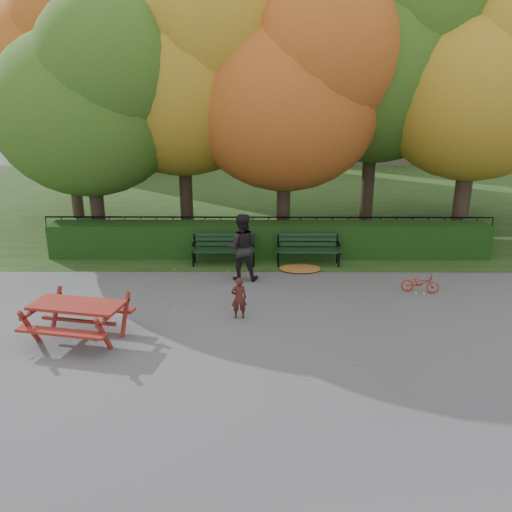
{
  "coord_description": "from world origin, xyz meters",
  "views": [
    {
      "loc": [
        -0.29,
        -9.88,
        4.6
      ],
      "look_at": [
        -0.37,
        1.33,
        1.0
      ],
      "focal_mm": 35.0,
      "sensor_mm": 36.0,
      "label": 1
    }
  ],
  "objects_px": {
    "bicycle": "(420,283)",
    "tree_e": "(490,79)",
    "tree_c": "(297,88)",
    "adult": "(242,247)",
    "tree_f": "(70,64)",
    "tree_a": "(95,99)",
    "tree_b": "(191,69)",
    "picnic_table": "(78,312)",
    "tree_d": "(391,51)",
    "child": "(239,298)",
    "bench_right": "(308,247)",
    "tree_g": "(493,74)",
    "bench_left": "(224,247)"
  },
  "relations": [
    {
      "from": "picnic_table",
      "to": "child",
      "type": "distance_m",
      "value": 3.28
    },
    {
      "from": "tree_c",
      "to": "tree_g",
      "type": "bearing_deg",
      "value": 26.87
    },
    {
      "from": "picnic_table",
      "to": "bicycle",
      "type": "distance_m",
      "value": 7.92
    },
    {
      "from": "tree_b",
      "to": "picnic_table",
      "type": "distance_m",
      "value": 9.21
    },
    {
      "from": "tree_c",
      "to": "bicycle",
      "type": "height_order",
      "value": "tree_c"
    },
    {
      "from": "tree_e",
      "to": "tree_d",
      "type": "bearing_deg",
      "value": 151.09
    },
    {
      "from": "adult",
      "to": "bicycle",
      "type": "xyz_separation_m",
      "value": [
        4.4,
        -0.88,
        -0.64
      ]
    },
    {
      "from": "tree_a",
      "to": "tree_f",
      "type": "distance_m",
      "value": 4.31
    },
    {
      "from": "tree_a",
      "to": "tree_f",
      "type": "height_order",
      "value": "tree_f"
    },
    {
      "from": "bench_right",
      "to": "child",
      "type": "xyz_separation_m",
      "value": [
        -1.82,
        -3.66,
        -0.06
      ]
    },
    {
      "from": "tree_g",
      "to": "tree_b",
      "type": "bearing_deg",
      "value": -164.37
    },
    {
      "from": "picnic_table",
      "to": "adult",
      "type": "xyz_separation_m",
      "value": [
        3.09,
        3.42,
        0.29
      ]
    },
    {
      "from": "child",
      "to": "tree_a",
      "type": "bearing_deg",
      "value": -59.26
    },
    {
      "from": "bicycle",
      "to": "tree_e",
      "type": "bearing_deg",
      "value": -21.27
    },
    {
      "from": "tree_b",
      "to": "adult",
      "type": "height_order",
      "value": "tree_b"
    },
    {
      "from": "tree_a",
      "to": "bicycle",
      "type": "height_order",
      "value": "tree_a"
    },
    {
      "from": "bicycle",
      "to": "tree_b",
      "type": "bearing_deg",
      "value": 62.6
    },
    {
      "from": "tree_c",
      "to": "adult",
      "type": "height_order",
      "value": "tree_c"
    },
    {
      "from": "tree_c",
      "to": "child",
      "type": "relative_size",
      "value": 8.68
    },
    {
      "from": "child",
      "to": "bicycle",
      "type": "relative_size",
      "value": 1.02
    },
    {
      "from": "child",
      "to": "bicycle",
      "type": "bearing_deg",
      "value": -169.11
    },
    {
      "from": "child",
      "to": "adult",
      "type": "relative_size",
      "value": 0.52
    },
    {
      "from": "tree_f",
      "to": "tree_a",
      "type": "bearing_deg",
      "value": -62.02
    },
    {
      "from": "tree_e",
      "to": "bicycle",
      "type": "distance_m",
      "value": 7.03
    },
    {
      "from": "tree_a",
      "to": "bench_left",
      "type": "relative_size",
      "value": 4.16
    },
    {
      "from": "child",
      "to": "adult",
      "type": "xyz_separation_m",
      "value": [
        -0.02,
        2.4,
        0.42
      ]
    },
    {
      "from": "tree_c",
      "to": "tree_e",
      "type": "xyz_separation_m",
      "value": [
        5.69,
        -0.19,
        0.26
      ]
    },
    {
      "from": "tree_f",
      "to": "bench_right",
      "type": "bearing_deg",
      "value": -33.92
    },
    {
      "from": "tree_b",
      "to": "child",
      "type": "relative_size",
      "value": 9.54
    },
    {
      "from": "adult",
      "to": "bicycle",
      "type": "relative_size",
      "value": 1.96
    },
    {
      "from": "tree_f",
      "to": "tree_g",
      "type": "xyz_separation_m",
      "value": [
        15.47,
        0.52,
        -0.32
      ]
    },
    {
      "from": "tree_g",
      "to": "picnic_table",
      "type": "distance_m",
      "value": 16.92
    },
    {
      "from": "tree_b",
      "to": "bicycle",
      "type": "xyz_separation_m",
      "value": [
        6.1,
        -5.19,
        -5.17
      ]
    },
    {
      "from": "tree_d",
      "to": "child",
      "type": "distance_m",
      "value": 10.16
    },
    {
      "from": "bench_right",
      "to": "child",
      "type": "relative_size",
      "value": 1.95
    },
    {
      "from": "tree_g",
      "to": "bench_left",
      "type": "bearing_deg",
      "value": -147.83
    },
    {
      "from": "tree_b",
      "to": "tree_g",
      "type": "bearing_deg",
      "value": 15.63
    },
    {
      "from": "tree_e",
      "to": "picnic_table",
      "type": "bearing_deg",
      "value": -146.91
    },
    {
      "from": "tree_b",
      "to": "picnic_table",
      "type": "relative_size",
      "value": 4.34
    },
    {
      "from": "tree_a",
      "to": "tree_c",
      "type": "height_order",
      "value": "tree_c"
    },
    {
      "from": "bench_right",
      "to": "bicycle",
      "type": "xyz_separation_m",
      "value": [
        2.56,
        -2.14,
        -0.28
      ]
    },
    {
      "from": "picnic_table",
      "to": "child",
      "type": "bearing_deg",
      "value": 29.57
    },
    {
      "from": "tree_d",
      "to": "bench_left",
      "type": "relative_size",
      "value": 5.32
    },
    {
      "from": "tree_f",
      "to": "tree_d",
      "type": "bearing_deg",
      "value": -10.33
    },
    {
      "from": "tree_b",
      "to": "tree_e",
      "type": "relative_size",
      "value": 1.08
    },
    {
      "from": "tree_e",
      "to": "bench_left",
      "type": "bearing_deg",
      "value": -165.19
    },
    {
      "from": "bicycle",
      "to": "tree_g",
      "type": "bearing_deg",
      "value": -16.72
    },
    {
      "from": "tree_g",
      "to": "child",
      "type": "xyz_separation_m",
      "value": [
        -9.06,
        -9.72,
        -4.91
      ]
    },
    {
      "from": "bench_left",
      "to": "bench_right",
      "type": "relative_size",
      "value": 1.0
    },
    {
      "from": "bench_right",
      "to": "tree_g",
      "type": "bearing_deg",
      "value": 39.95
    }
  ]
}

